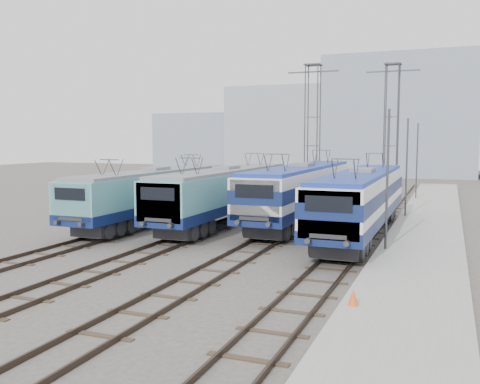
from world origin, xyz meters
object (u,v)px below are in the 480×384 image
locomotive_center_right (301,188)px  mast_rear (417,162)px  locomotive_far_right (362,196)px  locomotive_center_left (225,191)px  safety_cone (353,297)px  catenary_tower_east (391,127)px  mast_front (387,183)px  catenary_tower_west (312,127)px  locomotive_far_left (155,191)px  mast_mid (407,170)px

locomotive_center_right → mast_rear: 17.25m
locomotive_far_right → locomotive_center_left: bearing=171.6°
safety_cone → locomotive_far_right: bearing=97.8°
catenary_tower_east → safety_cone: 32.13m
locomotive_center_right → mast_front: 10.28m
locomotive_center_left → locomotive_far_right: size_ratio=0.97×
catenary_tower_west → catenary_tower_east: size_ratio=1.00×
mast_rear → locomotive_center_right: bearing=-111.6°
locomotive_far_left → mast_mid: bearing=26.4°
locomotive_center_left → catenary_tower_east: (8.75, 16.27, 4.42)m
mast_mid → safety_cone: 21.68m
catenary_tower_west → safety_cone: size_ratio=21.85×
locomotive_center_left → locomotive_center_right: 5.04m
locomotive_center_left → safety_cone: locomotive_center_left is taller
locomotive_center_right → locomotive_center_left: bearing=-153.2°
catenary_tower_east → catenary_tower_west: bearing=-162.9°
catenary_tower_west → locomotive_far_left: bearing=-113.4°
catenary_tower_west → catenary_tower_east: bearing=17.1°
mast_mid → safety_cone: bearing=-89.9°
mast_front → mast_rear: 24.00m
mast_rear → safety_cone: mast_rear is taller
mast_mid → mast_rear: same height
locomotive_center_right → catenary_tower_east: 15.24m
mast_rear → locomotive_center_left: bearing=-120.7°
locomotive_center_left → locomotive_far_right: 9.10m
locomotive_far_right → mast_rear: (1.85, 19.60, 1.17)m
catenary_tower_east → mast_mid: size_ratio=1.71×
locomotive_far_left → mast_mid: 17.20m
locomotive_far_left → locomotive_center_right: size_ratio=0.93×
locomotive_far_right → locomotive_far_left: bearing=-179.8°
locomotive_center_left → mast_mid: 12.60m
locomotive_far_left → catenary_tower_east: bearing=53.1°
locomotive_far_right → mast_rear: 19.72m
locomotive_center_right → locomotive_far_right: bearing=-38.7°
locomotive_far_right → mast_front: size_ratio=2.61×
locomotive_center_left → mast_mid: bearing=30.0°
locomotive_far_left → safety_cone: (15.39, -13.85, -1.59)m
locomotive_center_right → catenary_tower_east: size_ratio=1.56×
locomotive_center_left → catenary_tower_west: bearing=81.0°
mast_front → mast_rear: (0.00, 24.00, 0.00)m
locomotive_center_right → mast_mid: size_ratio=2.67×
locomotive_far_right → catenary_tower_west: size_ratio=1.52×
catenary_tower_west → catenary_tower_east: same height
locomotive_center_right → catenary_tower_east: (4.25, 14.00, 4.27)m
locomotive_far_left → locomotive_center_left: (4.50, 1.36, 0.05)m
locomotive_far_left → locomotive_center_left: size_ratio=0.97×
mast_rear → catenary_tower_west: bearing=-155.1°
locomotive_far_left → catenary_tower_east: catenary_tower_east is taller
locomotive_far_left → safety_cone: locomotive_far_left is taller
locomotive_center_left → catenary_tower_west: catenary_tower_west is taller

